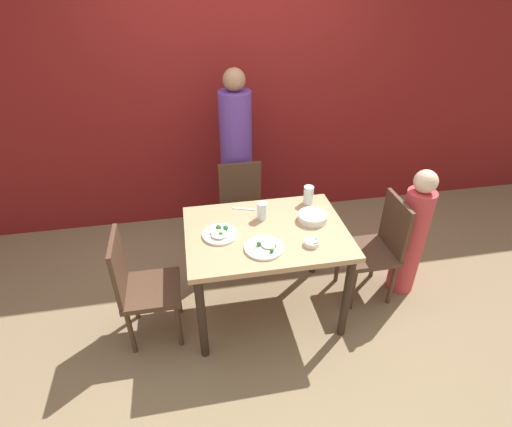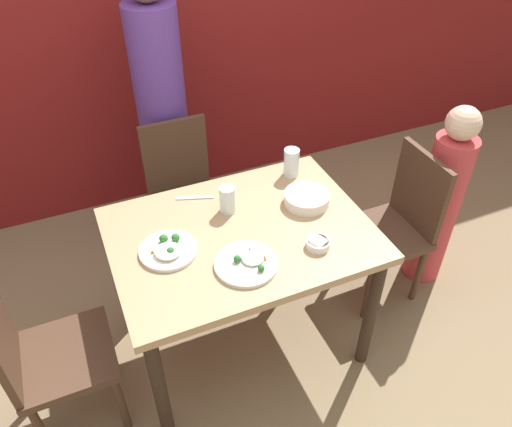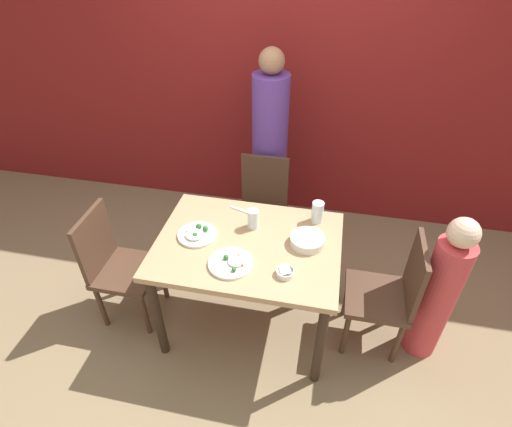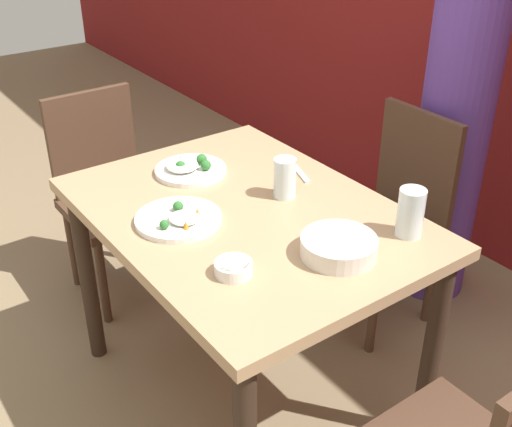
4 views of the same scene
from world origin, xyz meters
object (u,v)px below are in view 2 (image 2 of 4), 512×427
object	(u,v)px
plate_rice_adult	(168,250)
person_child	(439,203)
chair_child_spot	(395,223)
person_adult	(164,123)
glass_water_tall	(228,199)
bowl_curry	(307,198)
chair_adult_spot	(184,192)

from	to	relation	value
plate_rice_adult	person_child	bearing A→B (deg)	1.50
chair_child_spot	plate_rice_adult	distance (m)	1.28
chair_child_spot	person_adult	world-z (taller)	person_adult
plate_rice_adult	glass_water_tall	xyz separation A→B (m)	(0.33, 0.16, 0.05)
person_child	glass_water_tall	xyz separation A→B (m)	(-1.19, 0.12, 0.31)
glass_water_tall	bowl_curry	bearing A→B (deg)	-14.56
person_child	plate_rice_adult	bearing A→B (deg)	-178.50
person_adult	plate_rice_adult	world-z (taller)	person_adult
chair_adult_spot	glass_water_tall	bearing A→B (deg)	-84.41
chair_adult_spot	person_adult	world-z (taller)	person_adult
chair_adult_spot	plate_rice_adult	size ratio (longest dim) A/B	3.57
person_child	chair_adult_spot	bearing A→B (deg)	149.89
chair_adult_spot	plate_rice_adult	world-z (taller)	chair_adult_spot
chair_child_spot	person_adult	bearing A→B (deg)	-137.01
chair_adult_spot	plate_rice_adult	xyz separation A→B (m)	(-0.27, -0.76, 0.31)
chair_child_spot	bowl_curry	distance (m)	0.64
bowl_curry	glass_water_tall	distance (m)	0.37
person_adult	person_child	world-z (taller)	person_adult
person_child	bowl_curry	xyz separation A→B (m)	(-0.83, 0.03, 0.27)
person_adult	glass_water_tall	distance (m)	0.92
chair_child_spot	person_adult	size ratio (longest dim) A/B	0.54
person_child	plate_rice_adult	size ratio (longest dim) A/B	4.49
glass_water_tall	person_child	bearing A→B (deg)	-5.86
chair_child_spot	person_child	xyz separation A→B (m)	(0.28, 0.00, 0.05)
chair_child_spot	person_child	bearing A→B (deg)	90.00
person_child	glass_water_tall	world-z (taller)	person_child
person_child	bowl_curry	world-z (taller)	person_child
person_adult	chair_adult_spot	bearing A→B (deg)	-90.00
chair_adult_spot	glass_water_tall	size ratio (longest dim) A/B	6.69
chair_adult_spot	person_child	xyz separation A→B (m)	(1.25, -0.72, 0.05)
chair_adult_spot	person_adult	xyz separation A→B (m)	(-0.00, 0.31, 0.30)
bowl_curry	plate_rice_adult	distance (m)	0.69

